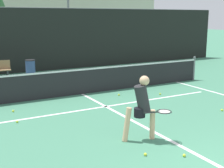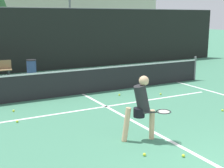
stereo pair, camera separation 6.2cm
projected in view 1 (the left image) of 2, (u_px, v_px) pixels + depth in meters
name	position (u px, v px, depth m)	size (l,w,h in m)	color
court_service_line	(106.00, 106.00, 9.95)	(8.25, 0.10, 0.01)	white
court_center_mark	(132.00, 120.00, 8.62)	(0.10, 6.88, 0.01)	white
net	(82.00, 81.00, 11.46)	(11.09, 0.09, 1.07)	slate
fence_back	(37.00, 40.00, 16.06)	(24.00, 0.06, 3.27)	black
player_practicing	(142.00, 105.00, 7.11)	(1.06, 0.72, 1.52)	#DBAD84
tennis_ball_scattered_0	(184.00, 155.00, 6.37)	(0.07, 0.07, 0.07)	#D1E033
tennis_ball_scattered_1	(145.00, 154.00, 6.42)	(0.07, 0.07, 0.07)	#D1E033
tennis_ball_scattered_2	(222.00, 110.00, 9.48)	(0.07, 0.07, 0.07)	#D1E033
tennis_ball_scattered_3	(13.00, 111.00, 9.38)	(0.07, 0.07, 0.07)	#D1E033
tennis_ball_scattered_6	(160.00, 94.00, 11.45)	(0.07, 0.07, 0.07)	#D1E033
tennis_ball_scattered_7	(119.00, 95.00, 11.33)	(0.07, 0.07, 0.07)	#D1E033
tennis_ball_scattered_8	(17.00, 122.00, 8.42)	(0.07, 0.07, 0.07)	#D1E033
trash_bin	(30.00, 68.00, 14.73)	(0.46, 0.46, 0.83)	#384C7F
tree_east	(23.00, 15.00, 23.89)	(2.87, 2.87, 3.41)	brown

